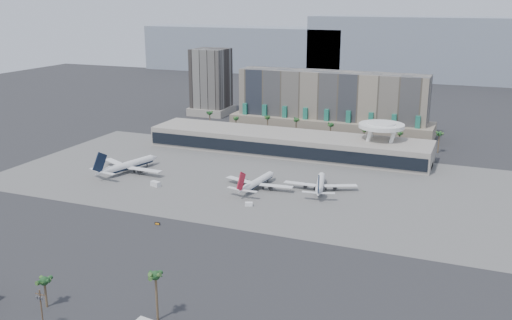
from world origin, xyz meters
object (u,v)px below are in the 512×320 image
at_px(utility_pole, 41,306).
at_px(service_vehicle_b, 249,204).
at_px(service_vehicle_a, 156,184).
at_px(taxiway_sign, 157,224).
at_px(airliner_left, 128,165).
at_px(airliner_right, 320,184).
at_px(airliner_centre, 257,182).

bearing_deg(utility_pole, service_vehicle_b, 81.86).
bearing_deg(utility_pole, service_vehicle_a, 107.26).
height_order(utility_pole, taxiway_sign, utility_pole).
xyz_separation_m(airliner_left, service_vehicle_b, (80.08, -23.62, -2.99)).
height_order(utility_pole, service_vehicle_b, utility_pole).
height_order(airliner_left, airliner_right, airliner_left).
distance_m(airliner_left, taxiway_sign, 79.29).
bearing_deg(airliner_centre, service_vehicle_b, -70.75).
distance_m(utility_pole, airliner_left, 150.86).
distance_m(airliner_centre, service_vehicle_a, 50.83).
relative_size(airliner_left, airliner_centre, 1.15).
height_order(service_vehicle_a, service_vehicle_b, service_vehicle_a).
relative_size(utility_pole, airliner_centre, 0.32).
height_order(service_vehicle_a, taxiway_sign, service_vehicle_a).
height_order(airliner_centre, taxiway_sign, airliner_centre).
xyz_separation_m(airliner_left, taxiway_sign, (53.60, -58.34, -3.32)).
bearing_deg(airliner_right, service_vehicle_a, -174.83).
xyz_separation_m(airliner_left, airliner_right, (103.93, 9.46, -0.62)).
relative_size(utility_pole, service_vehicle_a, 2.32).
bearing_deg(utility_pole, airliner_left, 115.07).
xyz_separation_m(airliner_centre, airliner_right, (29.41, 9.07, -0.07)).
distance_m(utility_pole, taxiway_sign, 79.22).
bearing_deg(airliner_left, service_vehicle_b, -1.79).
distance_m(airliner_right, service_vehicle_a, 81.59).
relative_size(airliner_left, service_vehicle_b, 12.85).
bearing_deg(taxiway_sign, service_vehicle_a, 117.53).
height_order(airliner_right, service_vehicle_b, airliner_right).
distance_m(airliner_left, airliner_right, 104.36).
bearing_deg(airliner_right, taxiway_sign, -139.22).
bearing_deg(airliner_right, airliner_left, 172.57).
bearing_deg(utility_pole, airliner_centre, 85.57).
distance_m(airliner_centre, taxiway_sign, 62.41).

